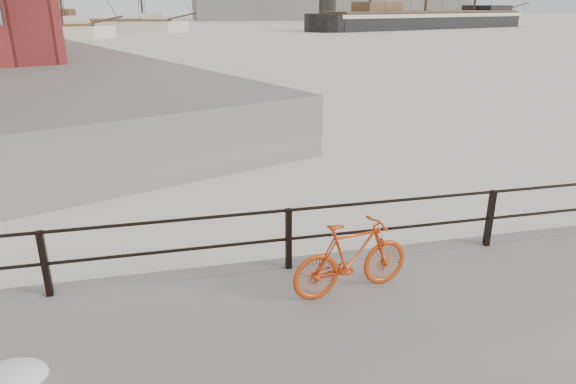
{
  "coord_description": "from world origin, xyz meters",
  "views": [
    {
      "loc": [
        -5.16,
        -7.13,
        4.27
      ],
      "look_at": [
        -3.12,
        1.5,
        1.0
      ],
      "focal_mm": 32.0,
      "sensor_mm": 36.0,
      "label": 1
    }
  ],
  "objects_px": {
    "schooner_left": "(17,39)",
    "schooner_mid": "(101,33)",
    "barque_black": "(424,28)",
    "bicycle": "(352,257)"
  },
  "relations": [
    {
      "from": "bicycle",
      "to": "barque_black",
      "type": "relative_size",
      "value": 0.03
    },
    {
      "from": "bicycle",
      "to": "schooner_left",
      "type": "distance_m",
      "value": 70.28
    },
    {
      "from": "schooner_mid",
      "to": "schooner_left",
      "type": "xyz_separation_m",
      "value": [
        -8.69,
        -14.32,
        0.0
      ]
    },
    {
      "from": "bicycle",
      "to": "schooner_mid",
      "type": "bearing_deg",
      "value": 88.2
    },
    {
      "from": "barque_black",
      "to": "schooner_left",
      "type": "height_order",
      "value": "barque_black"
    },
    {
      "from": "barque_black",
      "to": "schooner_left",
      "type": "distance_m",
      "value": 65.84
    },
    {
      "from": "bicycle",
      "to": "schooner_left",
      "type": "height_order",
      "value": "schooner_left"
    },
    {
      "from": "barque_black",
      "to": "schooner_mid",
      "type": "distance_m",
      "value": 55.34
    },
    {
      "from": "barque_black",
      "to": "schooner_mid",
      "type": "height_order",
      "value": "barque_black"
    },
    {
      "from": "schooner_left",
      "to": "schooner_mid",
      "type": "bearing_deg",
      "value": 56.0
    }
  ]
}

